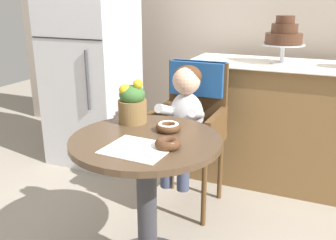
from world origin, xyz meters
name	(u,v)px	position (x,y,z in m)	size (l,w,h in m)	color
cafe_table	(146,178)	(0.00, 0.00, 0.51)	(0.72, 0.72, 0.72)	#4C3826
wicker_chair	(193,111)	(-0.03, 0.74, 0.64)	(0.42, 0.45, 0.95)	brown
seated_child	(184,112)	(-0.03, 0.59, 0.68)	(0.27, 0.32, 0.73)	silver
paper_napkin	(137,149)	(0.03, -0.14, 0.72)	(0.28, 0.24, 0.00)	white
donut_front	(168,143)	(0.15, -0.07, 0.74)	(0.12, 0.12, 0.04)	#4C2D19
donut_mid	(168,127)	(0.06, 0.13, 0.74)	(0.12, 0.12, 0.04)	#4C2D19
flower_vase	(132,102)	(-0.17, 0.18, 0.83)	(0.15, 0.15, 0.23)	brown
display_counter	(291,124)	(0.55, 1.30, 0.45)	(1.56, 0.62, 0.90)	olive
tiered_cake_stand	(284,36)	(0.44, 1.30, 1.09)	(0.30, 0.30, 0.33)	silver
refrigerator	(91,61)	(-1.05, 1.10, 0.85)	(0.64, 0.63, 1.70)	silver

